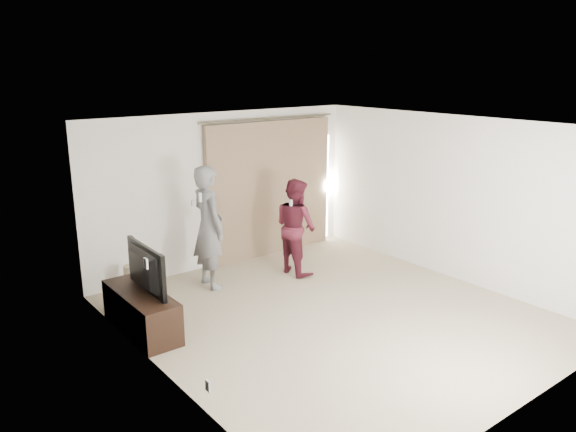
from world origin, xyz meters
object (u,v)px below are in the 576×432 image
object	(u,v)px
tv_console	(141,312)
tv	(138,270)
person_woman	(296,226)
person_man	(209,227)

from	to	relation	value
tv_console	tv	world-z (taller)	tv
tv_console	person_woman	size ratio (longest dim) A/B	0.89
person_man	person_woman	bearing A→B (deg)	-13.87
tv	person_man	world-z (taller)	person_man
tv	person_woman	distance (m)	2.94
person_man	person_woman	size ratio (longest dim) A/B	1.20
tv_console	person_woman	distance (m)	2.99
person_man	tv	bearing A→B (deg)	-151.43
person_woman	tv	bearing A→B (deg)	-171.01
tv_console	person_woman	bearing A→B (deg)	8.99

